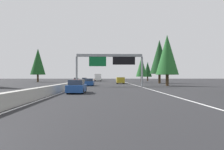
% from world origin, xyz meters
% --- Properties ---
extents(ground_plane, '(320.00, 320.00, 0.00)m').
position_xyz_m(ground_plane, '(60.00, 0.00, 0.00)').
color(ground_plane, '#262628').
extents(median_barrier, '(180.00, 0.56, 0.90)m').
position_xyz_m(median_barrier, '(80.00, 0.30, 0.45)').
color(median_barrier, '#ADAAA3').
rests_on(median_barrier, ground).
extents(shoulder_stripe_right, '(160.00, 0.16, 0.01)m').
position_xyz_m(shoulder_stripe_right, '(70.00, -11.52, 0.01)').
color(shoulder_stripe_right, silver).
rests_on(shoulder_stripe_right, ground).
extents(shoulder_stripe_median, '(160.00, 0.16, 0.01)m').
position_xyz_m(shoulder_stripe_median, '(70.00, -0.25, 0.01)').
color(shoulder_stripe_median, silver).
rests_on(shoulder_stripe_median, ground).
extents(sign_gantry_overhead, '(0.50, 12.68, 6.08)m').
position_xyz_m(sign_gantry_overhead, '(36.54, -6.04, 4.84)').
color(sign_gantry_overhead, gray).
rests_on(sign_gantry_overhead, ground).
extents(sedan_far_left, '(4.40, 1.80, 1.47)m').
position_xyz_m(sedan_far_left, '(19.76, -2.03, 0.68)').
color(sedan_far_left, '#1E4793').
rests_on(sedan_far_left, ground).
extents(sedan_distant_b, '(4.40, 1.80, 1.47)m').
position_xyz_m(sedan_distant_b, '(39.60, -1.82, 0.68)').
color(sedan_distant_b, '#1E4793').
rests_on(sedan_distant_b, ground).
extents(minivan_mid_right, '(5.00, 1.95, 1.69)m').
position_xyz_m(minivan_mid_right, '(53.04, -8.93, 0.95)').
color(minivan_mid_right, '#AD931E').
rests_on(minivan_mid_right, ground).
extents(box_truck_far_right, '(8.50, 2.40, 2.95)m').
position_xyz_m(box_truck_far_right, '(86.37, -1.77, 1.61)').
color(box_truck_far_right, white).
rests_on(box_truck_far_right, ground).
extents(sedan_mid_center, '(4.40, 1.80, 1.47)m').
position_xyz_m(sedan_mid_center, '(104.54, -1.84, 0.68)').
color(sedan_mid_center, '#2D6B38').
rests_on(sedan_mid_center, ground).
extents(oncoming_near, '(4.40, 1.80, 1.47)m').
position_xyz_m(oncoming_near, '(77.03, 2.89, 0.68)').
color(oncoming_near, slate).
rests_on(oncoming_near, ground).
extents(oncoming_far, '(4.40, 1.80, 1.47)m').
position_xyz_m(oncoming_far, '(81.79, 6.57, 0.68)').
color(oncoming_far, maroon).
rests_on(oncoming_far, ground).
extents(conifer_right_near, '(4.47, 4.47, 10.17)m').
position_xyz_m(conifer_right_near, '(38.44, -17.32, 6.18)').
color(conifer_right_near, '#4C3823').
rests_on(conifer_right_near, ground).
extents(conifer_right_mid, '(5.32, 5.32, 12.09)m').
position_xyz_m(conifer_right_mid, '(55.85, -19.99, 7.35)').
color(conifer_right_mid, '#4C3823').
rests_on(conifer_right_mid, ground).
extents(conifer_right_far, '(3.77, 3.77, 8.57)m').
position_xyz_m(conifer_right_far, '(68.96, -17.08, 5.20)').
color(conifer_right_far, '#4C3823').
rests_on(conifer_right_far, ground).
extents(conifer_right_distant, '(3.68, 3.68, 8.37)m').
position_xyz_m(conifer_right_distant, '(90.69, -23.22, 5.08)').
color(conifer_right_distant, '#4C3823').
rests_on(conifer_right_distant, ground).
extents(conifer_left_mid, '(5.19, 5.19, 11.80)m').
position_xyz_m(conifer_left_mid, '(72.78, 18.81, 7.17)').
color(conifer_left_mid, '#4C3823').
rests_on(conifer_left_mid, ground).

